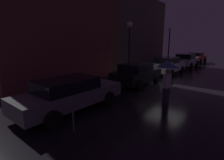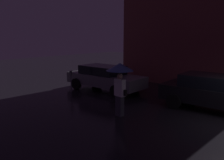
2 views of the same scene
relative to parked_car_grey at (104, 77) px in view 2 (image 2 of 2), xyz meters
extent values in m
cube|color=brown|center=(3.02, 5.13, 4.40)|extent=(8.62, 3.00, 10.27)
cube|color=slate|center=(0.05, 0.00, -0.12)|extent=(4.73, 1.85, 0.60)
cube|color=black|center=(-0.14, 0.00, 0.42)|extent=(2.48, 1.58, 0.48)
cylinder|color=black|center=(1.50, 0.86, -0.42)|extent=(0.63, 0.22, 0.63)
cylinder|color=black|center=(1.50, -0.86, -0.42)|extent=(0.63, 0.22, 0.63)
cylinder|color=black|center=(-1.41, 0.86, -0.42)|extent=(0.63, 0.22, 0.63)
cylinder|color=black|center=(-1.41, -0.86, -0.42)|extent=(0.63, 0.22, 0.63)
cube|color=black|center=(5.72, 0.13, -0.10)|extent=(3.91, 1.78, 0.65)
cube|color=black|center=(5.56, 0.13, 0.47)|extent=(2.04, 1.57, 0.49)
cylinder|color=black|center=(4.51, 1.02, -0.43)|extent=(0.62, 0.22, 0.62)
cylinder|color=black|center=(4.51, -0.76, -0.43)|extent=(0.62, 0.22, 0.62)
cube|color=#383842|center=(3.25, -2.88, -0.35)|extent=(0.32, 0.24, 0.78)
cube|color=white|center=(3.25, -2.88, 0.37)|extent=(0.45, 0.26, 0.65)
sphere|color=tan|center=(3.25, -2.88, 0.80)|extent=(0.21, 0.21, 0.21)
cylinder|color=black|center=(3.25, -2.88, 0.62)|extent=(0.02, 0.02, 0.77)
cone|color=navy|center=(3.25, -2.88, 1.15)|extent=(1.02, 1.02, 0.28)
cube|color=black|center=(3.49, -2.88, 0.21)|extent=(0.17, 0.12, 0.22)
cylinder|color=#4C5154|center=(-1.09, -1.52, -0.26)|extent=(0.06, 0.06, 0.96)
cube|color=#4C5154|center=(-1.09, -1.52, 0.34)|extent=(0.12, 0.10, 0.22)
camera|label=1|loc=(-4.41, -5.73, 2.12)|focal=28.00mm
camera|label=2|loc=(8.00, -9.26, 2.18)|focal=35.00mm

